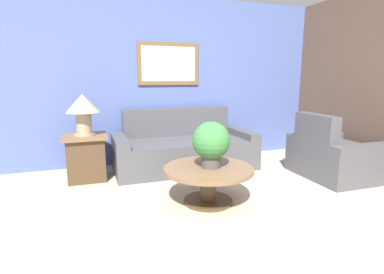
{
  "coord_description": "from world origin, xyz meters",
  "views": [
    {
      "loc": [
        -1.35,
        -1.86,
        1.35
      ],
      "look_at": [
        -0.09,
        1.77,
        0.59
      ],
      "focal_mm": 28.0,
      "sensor_mm": 36.0,
      "label": 1
    }
  ],
  "objects_px": {
    "potted_plant_on_table": "(211,142)",
    "table_lamp": "(83,108)",
    "couch_main": "(184,149)",
    "armchair": "(334,157)",
    "coffee_table": "(208,177)",
    "side_table": "(86,157)"
  },
  "relations": [
    {
      "from": "armchair",
      "to": "side_table",
      "type": "distance_m",
      "value": 3.38
    },
    {
      "from": "armchair",
      "to": "side_table",
      "type": "xyz_separation_m",
      "value": [
        -3.23,
        1.0,
        0.03
      ]
    },
    {
      "from": "couch_main",
      "to": "table_lamp",
      "type": "xyz_separation_m",
      "value": [
        -1.4,
        -0.09,
        0.68
      ]
    },
    {
      "from": "couch_main",
      "to": "coffee_table",
      "type": "height_order",
      "value": "couch_main"
    },
    {
      "from": "couch_main",
      "to": "armchair",
      "type": "distance_m",
      "value": 2.13
    },
    {
      "from": "armchair",
      "to": "coffee_table",
      "type": "distance_m",
      "value": 1.99
    },
    {
      "from": "couch_main",
      "to": "armchair",
      "type": "xyz_separation_m",
      "value": [
        1.83,
        -1.09,
        -0.0
      ]
    },
    {
      "from": "armchair",
      "to": "side_table",
      "type": "bearing_deg",
      "value": 73.87
    },
    {
      "from": "coffee_table",
      "to": "couch_main",
      "type": "bearing_deg",
      "value": 83.79
    },
    {
      "from": "armchair",
      "to": "table_lamp",
      "type": "xyz_separation_m",
      "value": [
        -3.23,
        1.0,
        0.69
      ]
    },
    {
      "from": "armchair",
      "to": "side_table",
      "type": "height_order",
      "value": "armchair"
    },
    {
      "from": "couch_main",
      "to": "table_lamp",
      "type": "bearing_deg",
      "value": -176.36
    },
    {
      "from": "potted_plant_on_table",
      "to": "table_lamp",
      "type": "bearing_deg",
      "value": 135.37
    },
    {
      "from": "coffee_table",
      "to": "side_table",
      "type": "relative_size",
      "value": 1.61
    },
    {
      "from": "couch_main",
      "to": "side_table",
      "type": "relative_size",
      "value": 3.43
    },
    {
      "from": "couch_main",
      "to": "table_lamp",
      "type": "distance_m",
      "value": 1.56
    },
    {
      "from": "armchair",
      "to": "coffee_table",
      "type": "bearing_deg",
      "value": 98.55
    },
    {
      "from": "table_lamp",
      "to": "potted_plant_on_table",
      "type": "distance_m",
      "value": 1.82
    },
    {
      "from": "couch_main",
      "to": "armchair",
      "type": "height_order",
      "value": "same"
    },
    {
      "from": "potted_plant_on_table",
      "to": "side_table",
      "type": "bearing_deg",
      "value": 135.37
    },
    {
      "from": "potted_plant_on_table",
      "to": "armchair",
      "type": "bearing_deg",
      "value": 7.6
    },
    {
      "from": "side_table",
      "to": "potted_plant_on_table",
      "type": "distance_m",
      "value": 1.84
    }
  ]
}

